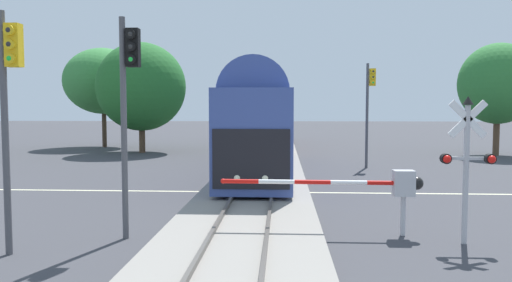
% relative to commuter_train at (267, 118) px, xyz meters
% --- Properties ---
extents(ground_plane, '(220.00, 220.00, 0.00)m').
position_rel_commuter_train_xyz_m(ground_plane, '(-0.00, -15.28, -2.79)').
color(ground_plane, '#3D3D42').
extents(road_centre_stripe, '(44.00, 0.20, 0.01)m').
position_rel_commuter_train_xyz_m(road_centre_stripe, '(-0.00, -15.28, -2.78)').
color(road_centre_stripe, beige).
rests_on(road_centre_stripe, ground).
extents(railway_track, '(4.40, 80.00, 0.32)m').
position_rel_commuter_train_xyz_m(railway_track, '(-0.00, -15.28, -2.69)').
color(railway_track, gray).
rests_on(railway_track, ground).
extents(commuter_train, '(3.04, 39.36, 5.16)m').
position_rel_commuter_train_xyz_m(commuter_train, '(0.00, 0.00, 0.00)').
color(commuter_train, '#384C93').
rests_on(commuter_train, railway_track).
extents(crossing_gate_near, '(5.55, 0.40, 1.80)m').
position_rel_commuter_train_xyz_m(crossing_gate_near, '(3.83, -21.95, -1.40)').
color(crossing_gate_near, '#B7B7BC').
rests_on(crossing_gate_near, ground).
extents(crossing_signal_mast, '(1.36, 0.44, 3.80)m').
position_rel_commuter_train_xyz_m(crossing_signal_mast, '(5.80, -22.71, -0.47)').
color(crossing_signal_mast, '#B2B2B7').
rests_on(crossing_signal_mast, ground).
extents(traffic_signal_far_side, '(0.53, 0.38, 6.08)m').
position_rel_commuter_train_xyz_m(traffic_signal_far_side, '(6.16, -6.68, 1.27)').
color(traffic_signal_far_side, '#4C4C51').
rests_on(traffic_signal_far_side, ground).
extents(traffic_signal_near_left, '(0.53, 0.38, 5.75)m').
position_rel_commuter_train_xyz_m(traffic_signal_near_left, '(-5.28, -24.25, 1.06)').
color(traffic_signal_near_left, '#4C4C51').
rests_on(traffic_signal_near_left, ground).
extents(traffic_signal_median, '(0.53, 0.38, 5.87)m').
position_rel_commuter_train_xyz_m(traffic_signal_median, '(-2.96, -22.68, 1.13)').
color(traffic_signal_median, '#4C4C51').
rests_on(traffic_signal_median, ground).
extents(oak_behind_train, '(6.91, 6.91, 8.60)m').
position_rel_commuter_train_xyz_m(oak_behind_train, '(-9.91, 2.25, 2.37)').
color(oak_behind_train, brown).
rests_on(oak_behind_train, ground).
extents(maple_right_background, '(5.61, 5.61, 8.25)m').
position_rel_commuter_train_xyz_m(maple_right_background, '(16.90, 1.39, 2.49)').
color(maple_right_background, brown).
rests_on(maple_right_background, ground).
extents(pine_left_background, '(6.92, 6.92, 8.82)m').
position_rel_commuter_train_xyz_m(pine_left_background, '(-14.86, 7.43, 3.10)').
color(pine_left_background, '#4C3828').
rests_on(pine_left_background, ground).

